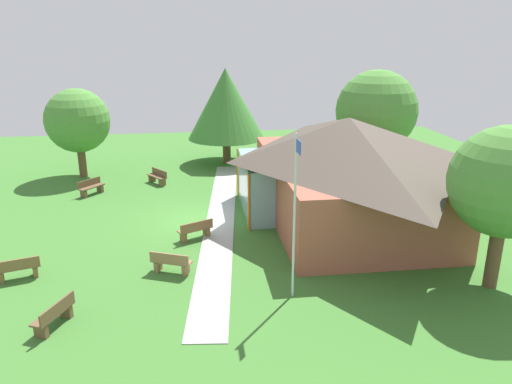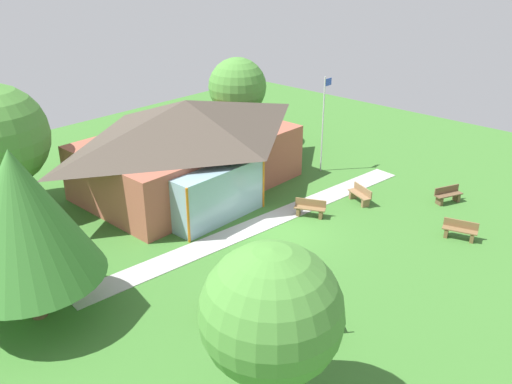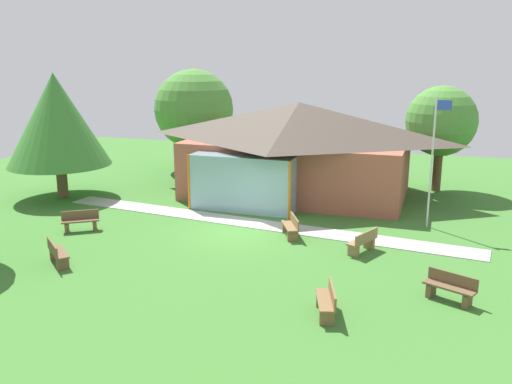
% 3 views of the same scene
% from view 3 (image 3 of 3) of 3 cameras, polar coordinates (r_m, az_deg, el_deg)
% --- Properties ---
extents(ground_plane, '(44.00, 44.00, 0.00)m').
position_cam_3_polar(ground_plane, '(22.28, -1.62, -4.28)').
color(ground_plane, '#3D752D').
extents(pavilion, '(11.90, 8.61, 4.79)m').
position_cam_3_polar(pavilion, '(28.05, 4.31, 4.70)').
color(pavilion, '#A35642').
rests_on(pavilion, ground_plane).
extents(footpath, '(19.20, 3.35, 0.03)m').
position_cam_3_polar(footpath, '(23.46, -0.49, -3.29)').
color(footpath, '#ADADA8').
rests_on(footpath, ground_plane).
extents(flagpole, '(0.64, 0.08, 5.49)m').
position_cam_3_polar(flagpole, '(23.42, 18.19, 3.58)').
color(flagpole, silver).
rests_on(flagpole, ground_plane).
extents(bench_front_right, '(0.86, 1.56, 0.84)m').
position_cam_3_polar(bench_front_right, '(15.38, 7.51, -11.42)').
color(bench_front_right, brown).
rests_on(bench_front_right, ground_plane).
extents(bench_lawn_far_right, '(1.55, 1.01, 0.84)m').
position_cam_3_polar(bench_lawn_far_right, '(17.06, 19.80, -9.54)').
color(bench_lawn_far_right, brown).
rests_on(bench_lawn_far_right, ground_plane).
extents(bench_mid_left, '(1.48, 1.23, 0.84)m').
position_cam_3_polar(bench_mid_left, '(23.50, -18.04, -2.98)').
color(bench_mid_left, brown).
rests_on(bench_mid_left, ground_plane).
extents(bench_rear_near_path, '(1.06, 1.54, 0.84)m').
position_cam_3_polar(bench_rear_near_path, '(21.68, 3.73, -3.71)').
color(bench_rear_near_path, brown).
rests_on(bench_rear_near_path, ground_plane).
extents(bench_mid_right, '(0.99, 1.55, 0.84)m').
position_cam_3_polar(bench_mid_right, '(20.27, 11.22, -5.22)').
color(bench_mid_right, olive).
rests_on(bench_mid_right, ground_plane).
extents(bench_front_left, '(1.43, 1.30, 0.84)m').
position_cam_3_polar(bench_front_left, '(19.98, -20.25, -6.13)').
color(bench_front_left, brown).
rests_on(bench_front_left, ground_plane).
extents(tree_behind_pavilion_left, '(5.00, 5.00, 6.34)m').
position_cam_3_polar(tree_behind_pavilion_left, '(34.83, -6.56, 8.67)').
color(tree_behind_pavilion_left, brown).
rests_on(tree_behind_pavilion_left, ground_plane).
extents(tree_behind_pavilion_right, '(3.69, 3.69, 5.61)m').
position_cam_3_polar(tree_behind_pavilion_right, '(30.18, 18.97, 7.05)').
color(tree_behind_pavilion_right, brown).
rests_on(tree_behind_pavilion_right, ground_plane).
extents(tree_west_hedge, '(5.10, 5.10, 6.30)m').
position_cam_3_polar(tree_west_hedge, '(28.83, -20.30, 7.17)').
color(tree_west_hedge, brown).
rests_on(tree_west_hedge, ground_plane).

